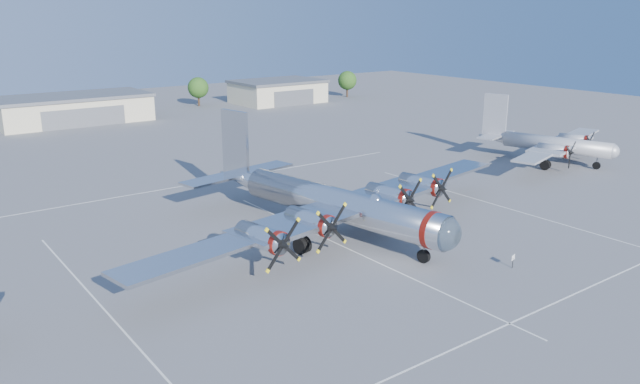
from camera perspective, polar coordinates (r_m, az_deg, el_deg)
ground at (r=60.54m, az=0.10°, el=-4.08°), size 260.00×260.00×0.00m
parking_lines at (r=59.23m, az=1.11°, el=-4.54°), size 60.00×50.08×0.01m
hangar_center at (r=133.23m, az=-21.64°, el=7.10°), size 28.60×14.60×5.40m
hangar_east at (r=152.70m, az=-3.89°, el=9.18°), size 20.60×14.60×5.40m
tree_east at (r=149.04m, az=-11.08°, el=9.34°), size 4.80×4.80×6.64m
tree_far_east at (r=162.62m, az=2.51°, el=10.15°), size 4.80×4.80×6.64m
main_bomber_b29 at (r=61.61m, az=0.73°, el=-3.71°), size 52.97×40.64×10.62m
twin_engine_east at (r=96.24m, az=20.07°, el=2.55°), size 33.86×28.17×9.28m
info_placard at (r=55.44m, az=17.24°, el=-5.86°), size 0.61×0.21×1.18m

